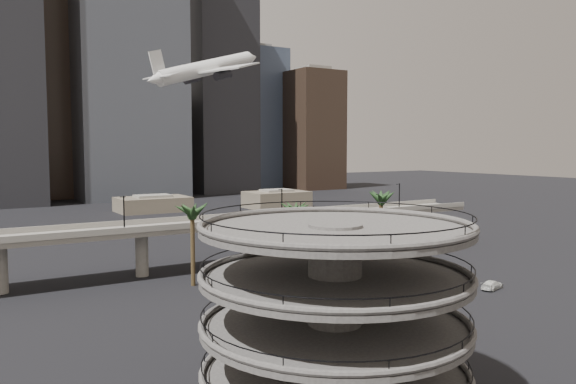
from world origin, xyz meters
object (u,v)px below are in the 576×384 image
overpass (201,229)px  airborne_jet (206,69)px  car_a (262,341)px  parking_ramp (335,302)px  car_c (492,285)px  car_b (391,288)px

overpass → airborne_jet: 36.11m
airborne_jet → car_a: (-18.53, -57.31, -38.03)m
overpass → parking_ramp: bearing=-102.4°
parking_ramp → car_c: (46.34, 21.00, -9.13)m
car_b → airborne_jet: bearing=-12.0°
overpass → car_c: 50.99m
parking_ramp → overpass: size_ratio=0.17×
parking_ramp → airborne_jet: size_ratio=0.73×
airborne_jet → car_c: (25.09, -53.60, -38.13)m
parking_ramp → car_c: size_ratio=4.57×
overpass → car_c: size_ratio=26.74×
airborne_jet → car_b: airborne_jet is taller
car_c → overpass: bearing=26.6°
parking_ramp → car_c: 51.69m
car_a → car_b: bearing=-84.7°
overpass → car_a: size_ratio=27.29×
car_b → car_c: (14.72, -7.07, -0.00)m
car_a → car_c: bearing=-100.3°
overpass → car_b: (18.62, -30.93, -6.63)m
parking_ramp → overpass: bearing=77.6°
overpass → airborne_jet: airborne_jet is taller
car_a → car_b: 30.85m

